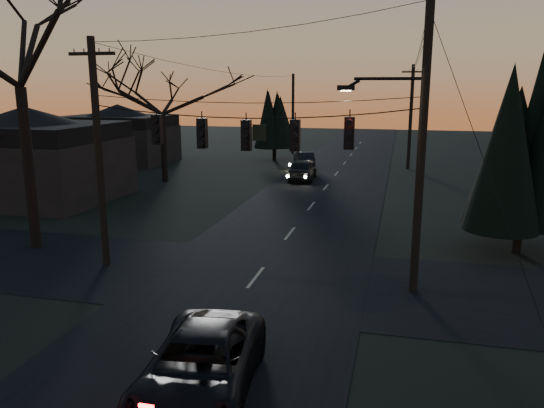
% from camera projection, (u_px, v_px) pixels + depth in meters
% --- Properties ---
extents(main_road, '(8.00, 120.00, 0.02)m').
position_uv_depth(main_road, '(305.00, 214.00, 28.63)').
color(main_road, black).
rests_on(main_road, ground).
extents(cross_road, '(60.00, 7.00, 0.02)m').
position_uv_depth(cross_road, '(256.00, 278.00, 19.14)').
color(cross_road, black).
rests_on(cross_road, ground).
extents(utility_pole_right, '(5.00, 0.30, 10.00)m').
position_uv_depth(utility_pole_right, '(413.00, 291.00, 17.87)').
color(utility_pole_right, black).
rests_on(utility_pole_right, ground).
extents(utility_pole_left, '(1.80, 0.30, 8.50)m').
position_uv_depth(utility_pole_left, '(107.00, 265.00, 20.54)').
color(utility_pole_left, black).
rests_on(utility_pole_left, ground).
extents(utility_pole_far_r, '(1.80, 0.30, 8.50)m').
position_uv_depth(utility_pole_far_r, '(408.00, 169.00, 44.42)').
color(utility_pole_far_r, black).
rests_on(utility_pole_far_r, ground).
extents(utility_pole_far_l, '(0.30, 0.30, 8.00)m').
position_uv_depth(utility_pole_far_l, '(293.00, 153.00, 54.67)').
color(utility_pole_far_l, black).
rests_on(utility_pole_far_l, ground).
extents(span_signal_assembly, '(11.50, 0.44, 1.63)m').
position_uv_depth(span_signal_assembly, '(248.00, 133.00, 18.07)').
color(span_signal_assembly, black).
rests_on(span_signal_assembly, ground).
extents(bare_tree_left, '(10.66, 10.66, 13.48)m').
position_uv_depth(bare_tree_left, '(13.00, 17.00, 20.75)').
color(bare_tree_left, black).
rests_on(bare_tree_left, ground).
extents(evergreen_right, '(3.97, 3.97, 7.85)m').
position_uv_depth(evergreen_right, '(527.00, 144.00, 21.04)').
color(evergreen_right, black).
rests_on(evergreen_right, ground).
extents(bare_tree_dist, '(7.01, 7.01, 9.65)m').
position_uv_depth(bare_tree_dist, '(161.00, 87.00, 37.07)').
color(bare_tree_dist, black).
rests_on(bare_tree_dist, ground).
extents(evergreen_dist, '(3.14, 3.14, 6.20)m').
position_uv_depth(evergreen_dist, '(274.00, 121.00, 48.61)').
color(evergreen_dist, black).
rests_on(evergreen_dist, ground).
extents(house_left_near, '(10.00, 8.00, 5.60)m').
position_uv_depth(house_left_near, '(28.00, 153.00, 31.96)').
color(house_left_near, black).
rests_on(house_left_near, ground).
extents(house_left_far, '(9.00, 7.00, 5.20)m').
position_uv_depth(house_left_far, '(119.00, 133.00, 47.87)').
color(house_left_far, black).
rests_on(house_left_far, ground).
extents(suv_near, '(2.90, 5.32, 1.41)m').
position_uv_depth(suv_near, '(200.00, 367.00, 11.70)').
color(suv_near, black).
rests_on(suv_near, ground).
extents(sedan_oncoming_a, '(2.09, 4.62, 1.54)m').
position_uv_depth(sedan_oncoming_a, '(302.00, 170.00, 38.97)').
color(sedan_oncoming_a, black).
rests_on(sedan_oncoming_a, ground).
extents(sedan_oncoming_b, '(2.55, 4.33, 1.35)m').
position_uv_depth(sedan_oncoming_b, '(304.00, 160.00, 44.80)').
color(sedan_oncoming_b, black).
rests_on(sedan_oncoming_b, ground).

